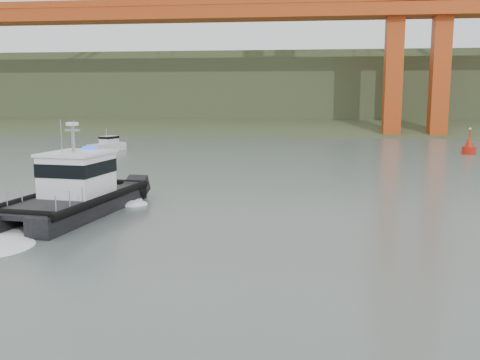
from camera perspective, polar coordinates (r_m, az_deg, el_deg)
The scene contains 5 objects.
ground at distance 25.08m, azimuth 0.76°, elevation -7.68°, with size 400.00×400.00×0.00m, color #51605A.
headlands at distance 149.43m, azimuth 5.95°, elevation 8.76°, with size 500.00×105.36×27.12m.
patrol_boat at distance 34.47m, azimuth -17.19°, elevation -1.03°, with size 5.83×12.44×5.82m.
motorboat at distance 73.45m, azimuth -13.95°, elevation 3.62°, with size 3.78×6.02×3.14m.
nav_buoy at distance 73.29m, azimuth 23.23°, elevation 3.27°, with size 1.70×1.70×3.53m.
Camera 1 is at (2.54, -23.91, 7.13)m, focal length 40.00 mm.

